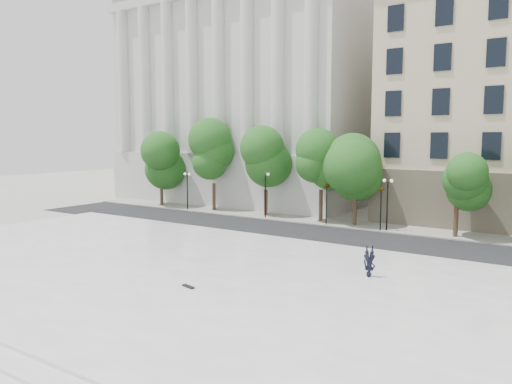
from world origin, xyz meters
The scene contains 11 objects.
ground centered at (0.00, 0.00, 0.00)m, with size 160.00×160.00×0.00m, color #ABA9A2.
plaza centered at (0.00, 3.00, 0.23)m, with size 44.00×22.00×0.45m, color white.
street centered at (0.00, 18.00, 0.01)m, with size 60.00×8.00×0.02m, color black.
far_sidewalk centered at (0.00, 24.00, 0.06)m, with size 60.00×4.00×0.12m, color #9A978E.
building_west centered at (-17.00, 38.57, 12.89)m, with size 31.50×27.65×25.60m.
traffic_light_west centered at (-0.50, 22.30, 3.73)m, with size 0.61×1.84×4.23m.
traffic_light_east centered at (4.45, 22.30, 3.69)m, with size 0.71×1.76×4.19m.
person_lying centered at (9.21, 7.48, 0.68)m, with size 0.61×0.40×1.68m, color black.
skateboard centered at (2.50, 0.74, 0.49)m, with size 0.80×0.21×0.08m, color black.
street_trees centered at (-0.90, 23.64, 5.05)m, with size 46.12×4.91×7.72m.
lamp_posts centered at (-0.20, 22.60, 2.96)m, with size 35.77×0.28×4.43m.
Camera 1 is at (18.58, -17.21, 7.81)m, focal length 35.00 mm.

